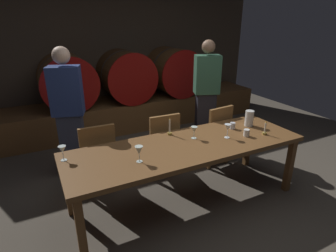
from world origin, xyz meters
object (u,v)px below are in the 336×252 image
object	(u,v)px
candle_right	(265,131)
cup_right	(233,126)
dining_table	(187,150)
wine_glass_far_left	(62,150)
chair_right	(215,132)
cup_left	(246,133)
chair_center	(162,141)
guest_left	(69,113)
wine_glass_center_left	(139,151)
chair_left	(97,154)
candle_left	(170,130)
guest_right	(206,94)
pitcher	(249,118)
wine_glass_far_right	(228,128)
wine_barrel_right	(173,71)
wine_barrel_left	(67,81)
wine_glass_center_right	(194,130)
wine_barrel_center	(125,76)

from	to	relation	value
candle_right	cup_right	bearing A→B (deg)	125.58
dining_table	wine_glass_far_left	world-z (taller)	wine_glass_far_left
chair_right	cup_left	bearing A→B (deg)	75.76
chair_center	guest_left	xyz separation A→B (m)	(-1.03, 0.57, 0.38)
candle_right	wine_glass_center_left	xyz separation A→B (m)	(-1.54, 0.04, 0.07)
chair_left	wine_glass_far_left	size ratio (longest dim) A/B	5.88
dining_table	chair_right	bearing A→B (deg)	36.85
dining_table	chair_center	world-z (taller)	chair_center
guest_left	cup_left	world-z (taller)	guest_left
wine_glass_far_left	cup_right	xyz separation A→B (m)	(1.95, -0.08, -0.07)
chair_right	candle_left	distance (m)	0.96
guest_right	candle_left	bearing A→B (deg)	59.83
wine_glass_far_left	cup_left	bearing A→B (deg)	-9.75
chair_center	guest_left	size ratio (longest dim) A/B	0.52
chair_center	cup_right	distance (m)	0.93
pitcher	wine_glass_far_right	distance (m)	0.51
wine_barrel_right	candle_right	world-z (taller)	wine_barrel_right
guest_right	wine_glass_center_left	size ratio (longest dim) A/B	10.57
wine_barrel_left	wine_barrel_right	bearing A→B (deg)	0.00
cup_right	wine_barrel_right	bearing A→B (deg)	79.02
wine_glass_center_left	guest_left	bearing A→B (deg)	107.34
candle_right	guest_right	bearing A→B (deg)	85.41
dining_table	wine_glass_center_right	distance (m)	0.24
guest_right	wine_glass_center_left	xyz separation A→B (m)	(-1.65, -1.33, -0.03)
chair_left	cup_right	distance (m)	1.66
dining_table	cup_left	xyz separation A→B (m)	(0.72, -0.11, 0.11)
wine_glass_center_left	wine_glass_center_right	bearing A→B (deg)	17.26
wine_barrel_center	wine_barrel_right	world-z (taller)	same
wine_barrel_left	candle_left	world-z (taller)	wine_barrel_left
dining_table	wine_glass_far_right	bearing A→B (deg)	-5.69
chair_left	guest_left	size ratio (longest dim) A/B	0.52
chair_left	wine_glass_far_right	world-z (taller)	wine_glass_far_right
wine_barrel_center	chair_center	xyz separation A→B (m)	(-0.19, -1.96, -0.50)
wine_barrel_right	wine_glass_far_left	distance (m)	3.42
dining_table	chair_left	bearing A→B (deg)	140.58
chair_left	cup_left	distance (m)	1.76
chair_left	wine_glass_far_right	distance (m)	1.55
wine_barrel_left	candle_left	xyz separation A→B (m)	(0.79, -2.30, -0.20)
wine_barrel_center	wine_glass_center_left	distance (m)	2.87
chair_right	candle_right	xyz separation A→B (m)	(0.13, -0.78, 0.28)
wine_barrel_left	wine_glass_far_right	world-z (taller)	wine_barrel_left
wine_glass_far_left	chair_center	bearing A→B (deg)	19.64
guest_left	wine_glass_far_right	world-z (taller)	guest_left
wine_barrel_left	cup_right	size ratio (longest dim) A/B	11.73
wine_barrel_center	cup_right	distance (m)	2.55
wine_glass_far_left	wine_glass_center_right	world-z (taller)	wine_glass_far_left
chair_center	guest_left	world-z (taller)	guest_left
cup_right	guest_left	bearing A→B (deg)	147.88
wine_barrel_left	wine_barrel_center	distance (m)	1.04
wine_barrel_right	wine_glass_center_right	bearing A→B (deg)	-112.72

